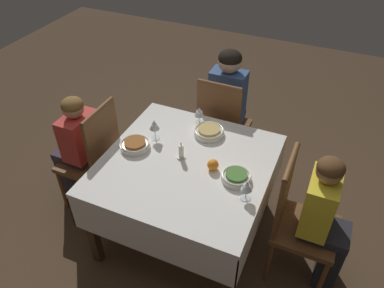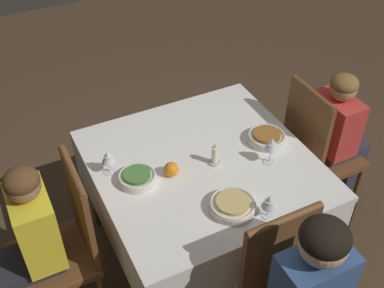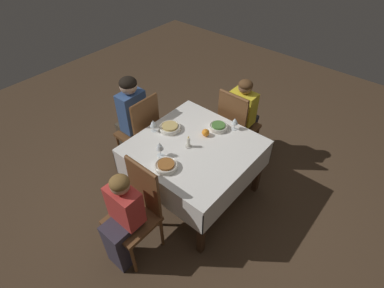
% 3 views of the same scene
% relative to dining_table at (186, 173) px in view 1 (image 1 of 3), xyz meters
% --- Properties ---
extents(ground_plane, '(8.00, 8.00, 0.00)m').
position_rel_dining_table_xyz_m(ground_plane, '(0.00, 0.00, -0.65)').
color(ground_plane, '#4C3826').
extents(dining_table, '(1.15, 1.15, 0.75)m').
position_rel_dining_table_xyz_m(dining_table, '(0.00, 0.00, 0.00)').
color(dining_table, white).
rests_on(dining_table, ground_plane).
extents(chair_south, '(0.41, 0.41, 1.00)m').
position_rel_dining_table_xyz_m(chair_south, '(0.02, -0.80, -0.11)').
color(chair_south, brown).
rests_on(chair_south, ground_plane).
extents(chair_east, '(0.41, 0.41, 1.00)m').
position_rel_dining_table_xyz_m(chair_east, '(0.80, 0.00, -0.11)').
color(chair_east, brown).
rests_on(chair_east, ground_plane).
extents(chair_west, '(0.41, 0.41, 1.00)m').
position_rel_dining_table_xyz_m(chair_west, '(-0.80, -0.02, -0.11)').
color(chair_west, brown).
rests_on(chair_west, ground_plane).
extents(person_adult_denim, '(0.30, 0.34, 1.18)m').
position_rel_dining_table_xyz_m(person_adult_denim, '(0.02, -0.96, 0.02)').
color(person_adult_denim, '#4C4233').
rests_on(person_adult_denim, ground_plane).
extents(person_child_red, '(0.33, 0.30, 1.04)m').
position_rel_dining_table_xyz_m(person_child_red, '(0.97, 0.00, -0.08)').
color(person_child_red, '#383342').
rests_on(person_child_red, ground_plane).
extents(person_child_yellow, '(0.33, 0.30, 1.08)m').
position_rel_dining_table_xyz_m(person_child_yellow, '(-0.97, -0.02, -0.06)').
color(person_child_yellow, '#282833').
rests_on(person_child_yellow, ground_plane).
extents(bowl_south, '(0.23, 0.23, 0.06)m').
position_rel_dining_table_xyz_m(bowl_south, '(-0.03, -0.36, 0.13)').
color(bowl_south, silver).
rests_on(bowl_south, dining_table).
extents(wine_glass_south, '(0.08, 0.08, 0.14)m').
position_rel_dining_table_xyz_m(wine_glass_south, '(0.10, -0.47, 0.20)').
color(wine_glass_south, white).
rests_on(wine_glass_south, dining_table).
extents(bowl_east, '(0.21, 0.21, 0.06)m').
position_rel_dining_table_xyz_m(bowl_east, '(0.40, 0.00, 0.13)').
color(bowl_east, silver).
rests_on(bowl_east, dining_table).
extents(wine_glass_east, '(0.07, 0.07, 0.16)m').
position_rel_dining_table_xyz_m(wine_glass_east, '(0.32, -0.15, 0.22)').
color(wine_glass_east, white).
rests_on(wine_glass_east, dining_table).
extents(bowl_west, '(0.20, 0.20, 0.06)m').
position_rel_dining_table_xyz_m(bowl_west, '(-0.37, 0.02, 0.13)').
color(bowl_west, silver).
rests_on(bowl_west, dining_table).
extents(wine_glass_west, '(0.07, 0.07, 0.14)m').
position_rel_dining_table_xyz_m(wine_glass_west, '(-0.47, 0.15, 0.20)').
color(wine_glass_west, white).
rests_on(wine_glass_west, dining_table).
extents(candle_centerpiece, '(0.06, 0.06, 0.14)m').
position_rel_dining_table_xyz_m(candle_centerpiece, '(0.05, -0.03, 0.15)').
color(candle_centerpiece, beige).
rests_on(candle_centerpiece, dining_table).
extents(orange_fruit, '(0.08, 0.08, 0.08)m').
position_rel_dining_table_xyz_m(orange_fruit, '(-0.19, -0.01, 0.14)').
color(orange_fruit, orange).
rests_on(orange_fruit, dining_table).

